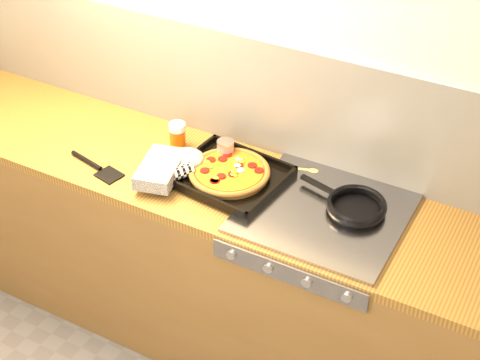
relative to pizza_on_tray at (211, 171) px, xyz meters
The scene contains 9 objects.
room_shell 0.37m from the pizza_on_tray, 83.73° to the left, with size 3.20×3.20×3.20m.
counter_run 0.50m from the pizza_on_tray, 24.58° to the left, with size 3.20×0.62×0.90m.
stovetop 0.49m from the pizza_on_tray, ahead, with size 0.60×0.56×0.02m, color gray.
pizza_on_tray is the anchor object (origin of this frame).
frying_pan 0.59m from the pizza_on_tray, ahead, with size 0.40×0.28×0.04m.
tomato_can 0.14m from the pizza_on_tray, 95.17° to the left, with size 0.07×0.07×0.10m.
juice_glass 0.28m from the pizza_on_tray, 151.08° to the left, with size 0.09×0.09×0.12m.
wooden_spoon 0.33m from the pizza_on_tray, 39.49° to the left, with size 0.29×0.11×0.02m.
black_spatula 0.49m from the pizza_on_tray, 161.28° to the right, with size 0.29×0.11×0.02m.
Camera 1 is at (1.20, -0.94, 2.67)m, focal length 55.00 mm.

